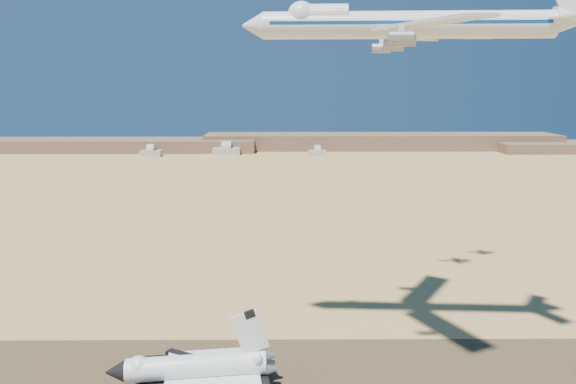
{
  "coord_description": "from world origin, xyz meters",
  "views": [
    {
      "loc": [
        3.51,
        -133.92,
        76.22
      ],
      "look_at": [
        4.55,
        8.0,
        49.03
      ],
      "focal_mm": 35.0,
      "sensor_mm": 36.0,
      "label": 1
    }
  ],
  "objects_px": {
    "chase_jet_d": "(444,26)",
    "chase_jet_e": "(477,37)",
    "carrier_747": "(397,25)",
    "shuttle": "(195,369)"
  },
  "relations": [
    {
      "from": "chase_jet_d",
      "to": "chase_jet_e",
      "type": "distance_m",
      "value": 20.7
    },
    {
      "from": "chase_jet_e",
      "to": "carrier_747",
      "type": "bearing_deg",
      "value": -120.18
    },
    {
      "from": "carrier_747",
      "to": "chase_jet_d",
      "type": "distance_m",
      "value": 56.84
    },
    {
      "from": "carrier_747",
      "to": "chase_jet_e",
      "type": "distance_m",
      "value": 76.05
    },
    {
      "from": "carrier_747",
      "to": "chase_jet_d",
      "type": "height_order",
      "value": "carrier_747"
    },
    {
      "from": "carrier_747",
      "to": "chase_jet_e",
      "type": "relative_size",
      "value": 6.4
    },
    {
      "from": "shuttle",
      "to": "carrier_747",
      "type": "height_order",
      "value": "carrier_747"
    },
    {
      "from": "shuttle",
      "to": "chase_jet_e",
      "type": "bearing_deg",
      "value": 33.54
    },
    {
      "from": "chase_jet_e",
      "to": "chase_jet_d",
      "type": "bearing_deg",
      "value": -136.74
    },
    {
      "from": "carrier_747",
      "to": "chase_jet_e",
      "type": "height_order",
      "value": "carrier_747"
    }
  ]
}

